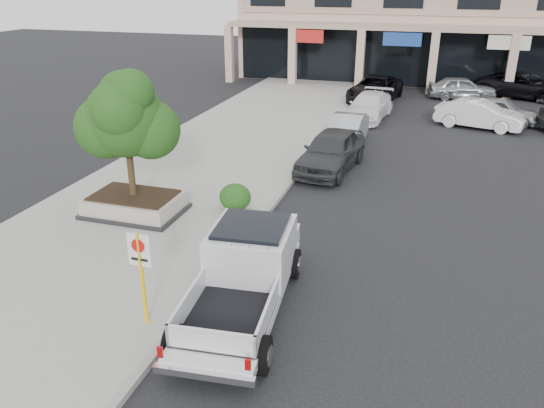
{
  "coord_description": "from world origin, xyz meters",
  "views": [
    {
      "loc": [
        3.6,
        -11.75,
        7.53
      ],
      "look_at": [
        -0.56,
        1.5,
        1.57
      ],
      "focal_mm": 35.0,
      "sensor_mm": 36.0,
      "label": 1
    }
  ],
  "objects_px": {
    "planter": "(135,204)",
    "curb_car_d": "(375,89)",
    "pickup_truck": "(241,279)",
    "curb_car_c": "(369,106)",
    "lot_car_d": "(523,86)",
    "no_parking_sign": "(141,267)",
    "lot_car_b": "(479,114)",
    "curb_car_a": "(331,151)",
    "lot_car_e": "(462,88)",
    "lot_car_a": "(500,110)",
    "curb_car_b": "(346,130)",
    "planter_tree": "(132,118)"
  },
  "relations": [
    {
      "from": "pickup_truck",
      "to": "curb_car_a",
      "type": "bearing_deg",
      "value": 84.67
    },
    {
      "from": "no_parking_sign",
      "to": "lot_car_b",
      "type": "relative_size",
      "value": 0.51
    },
    {
      "from": "no_parking_sign",
      "to": "lot_car_d",
      "type": "bearing_deg",
      "value": 69.77
    },
    {
      "from": "lot_car_a",
      "to": "lot_car_b",
      "type": "distance_m",
      "value": 1.9
    },
    {
      "from": "no_parking_sign",
      "to": "lot_car_a",
      "type": "height_order",
      "value": "no_parking_sign"
    },
    {
      "from": "lot_car_b",
      "to": "lot_car_d",
      "type": "xyz_separation_m",
      "value": [
        3.11,
        9.14,
        0.07
      ]
    },
    {
      "from": "curb_car_d",
      "to": "lot_car_b",
      "type": "distance_m",
      "value": 7.94
    },
    {
      "from": "planter",
      "to": "no_parking_sign",
      "type": "height_order",
      "value": "no_parking_sign"
    },
    {
      "from": "lot_car_e",
      "to": "curb_car_c",
      "type": "bearing_deg",
      "value": 134.26
    },
    {
      "from": "no_parking_sign",
      "to": "curb_car_a",
      "type": "relative_size",
      "value": 0.47
    },
    {
      "from": "pickup_truck",
      "to": "curb_car_b",
      "type": "bearing_deg",
      "value": 84.75
    },
    {
      "from": "planter_tree",
      "to": "lot_car_b",
      "type": "xyz_separation_m",
      "value": [
        11.46,
        15.61,
        -2.67
      ]
    },
    {
      "from": "curb_car_c",
      "to": "lot_car_e",
      "type": "distance_m",
      "value": 8.9
    },
    {
      "from": "no_parking_sign",
      "to": "lot_car_b",
      "type": "bearing_deg",
      "value": 69.15
    },
    {
      "from": "curb_car_c",
      "to": "no_parking_sign",
      "type": "bearing_deg",
      "value": -89.16
    },
    {
      "from": "curb_car_c",
      "to": "curb_car_a",
      "type": "bearing_deg",
      "value": -85.28
    },
    {
      "from": "planter",
      "to": "lot_car_d",
      "type": "distance_m",
      "value": 28.92
    },
    {
      "from": "curb_car_b",
      "to": "lot_car_d",
      "type": "height_order",
      "value": "lot_car_d"
    },
    {
      "from": "curb_car_c",
      "to": "curb_car_d",
      "type": "distance_m",
      "value": 4.73
    },
    {
      "from": "pickup_truck",
      "to": "curb_car_c",
      "type": "distance_m",
      "value": 20.15
    },
    {
      "from": "no_parking_sign",
      "to": "lot_car_e",
      "type": "height_order",
      "value": "no_parking_sign"
    },
    {
      "from": "curb_car_a",
      "to": "lot_car_b",
      "type": "height_order",
      "value": "curb_car_a"
    },
    {
      "from": "pickup_truck",
      "to": "lot_car_a",
      "type": "distance_m",
      "value": 22.65
    },
    {
      "from": "lot_car_a",
      "to": "lot_car_e",
      "type": "distance_m",
      "value": 6.26
    },
    {
      "from": "planter",
      "to": "curb_car_d",
      "type": "distance_m",
      "value": 21.41
    },
    {
      "from": "curb_car_a",
      "to": "lot_car_d",
      "type": "distance_m",
      "value": 20.46
    },
    {
      "from": "pickup_truck",
      "to": "curb_car_c",
      "type": "xyz_separation_m",
      "value": [
        0.24,
        20.15,
        -0.21
      ]
    },
    {
      "from": "curb_car_a",
      "to": "lot_car_e",
      "type": "height_order",
      "value": "curb_car_a"
    },
    {
      "from": "lot_car_a",
      "to": "lot_car_e",
      "type": "relative_size",
      "value": 0.96
    },
    {
      "from": "planter",
      "to": "curb_car_d",
      "type": "relative_size",
      "value": 0.55
    },
    {
      "from": "lot_car_d",
      "to": "curb_car_c",
      "type": "bearing_deg",
      "value": 155.32
    },
    {
      "from": "curb_car_b",
      "to": "lot_car_e",
      "type": "relative_size",
      "value": 0.98
    },
    {
      "from": "lot_car_d",
      "to": "curb_car_b",
      "type": "bearing_deg",
      "value": 167.56
    },
    {
      "from": "lot_car_b",
      "to": "planter",
      "type": "bearing_deg",
      "value": 158.0
    },
    {
      "from": "curb_car_d",
      "to": "lot_car_b",
      "type": "height_order",
      "value": "curb_car_d"
    },
    {
      "from": "curb_car_a",
      "to": "curb_car_d",
      "type": "bearing_deg",
      "value": 96.36
    },
    {
      "from": "no_parking_sign",
      "to": "lot_car_a",
      "type": "relative_size",
      "value": 0.55
    },
    {
      "from": "planter",
      "to": "pickup_truck",
      "type": "distance_m",
      "value": 6.83
    },
    {
      "from": "pickup_truck",
      "to": "curb_car_c",
      "type": "height_order",
      "value": "pickup_truck"
    },
    {
      "from": "lot_car_d",
      "to": "lot_car_e",
      "type": "distance_m",
      "value": 4.22
    },
    {
      "from": "curb_car_d",
      "to": "lot_car_d",
      "type": "height_order",
      "value": "same"
    },
    {
      "from": "curb_car_c",
      "to": "lot_car_a",
      "type": "relative_size",
      "value": 1.19
    },
    {
      "from": "curb_car_c",
      "to": "lot_car_e",
      "type": "xyz_separation_m",
      "value": [
        5.17,
        7.24,
        0.02
      ]
    },
    {
      "from": "lot_car_e",
      "to": "planter_tree",
      "type": "bearing_deg",
      "value": 144.97
    },
    {
      "from": "curb_car_c",
      "to": "curb_car_d",
      "type": "xyz_separation_m",
      "value": [
        -0.26,
        4.72,
        0.09
      ]
    },
    {
      "from": "no_parking_sign",
      "to": "curb_car_a",
      "type": "xyz_separation_m",
      "value": [
        1.83,
        12.12,
        -0.8
      ]
    },
    {
      "from": "planter_tree",
      "to": "curb_car_b",
      "type": "relative_size",
      "value": 0.93
    },
    {
      "from": "curb_car_b",
      "to": "lot_car_d",
      "type": "distance_m",
      "value": 17.12
    },
    {
      "from": "no_parking_sign",
      "to": "curb_car_d",
      "type": "bearing_deg",
      "value": 85.93
    },
    {
      "from": "curb_car_b",
      "to": "lot_car_e",
      "type": "bearing_deg",
      "value": 68.5
    }
  ]
}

